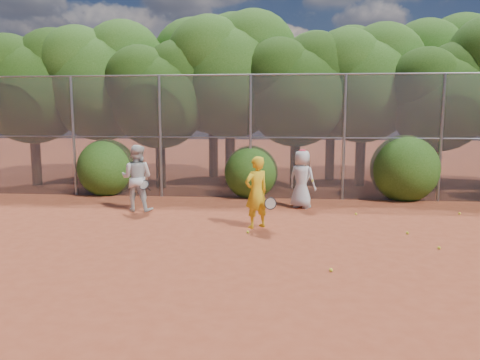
# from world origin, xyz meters

# --- Properties ---
(ground) EXTENTS (80.00, 80.00, 0.00)m
(ground) POSITION_xyz_m (0.00, 0.00, 0.00)
(ground) COLOR #923A21
(ground) RESTS_ON ground
(fence_back) EXTENTS (20.05, 0.09, 4.03)m
(fence_back) POSITION_xyz_m (-0.12, 6.00, 2.05)
(fence_back) COLOR gray
(fence_back) RESTS_ON ground
(tree_0) EXTENTS (4.38, 3.81, 6.00)m
(tree_0) POSITION_xyz_m (-9.44, 8.04, 3.93)
(tree_0) COLOR black
(tree_0) RESTS_ON ground
(tree_1) EXTENTS (4.64, 4.03, 6.35)m
(tree_1) POSITION_xyz_m (-6.94, 8.54, 4.16)
(tree_1) COLOR black
(tree_1) RESTS_ON ground
(tree_2) EXTENTS (3.99, 3.47, 5.47)m
(tree_2) POSITION_xyz_m (-4.45, 7.83, 3.58)
(tree_2) COLOR black
(tree_2) RESTS_ON ground
(tree_3) EXTENTS (4.89, 4.26, 6.70)m
(tree_3) POSITION_xyz_m (-1.94, 8.84, 4.40)
(tree_3) COLOR black
(tree_3) RESTS_ON ground
(tree_4) EXTENTS (4.19, 3.64, 5.73)m
(tree_4) POSITION_xyz_m (0.55, 8.24, 3.76)
(tree_4) COLOR black
(tree_4) RESTS_ON ground
(tree_5) EXTENTS (4.51, 3.92, 6.17)m
(tree_5) POSITION_xyz_m (3.06, 9.04, 4.05)
(tree_5) COLOR black
(tree_5) RESTS_ON ground
(tree_6) EXTENTS (3.86, 3.36, 5.29)m
(tree_6) POSITION_xyz_m (5.55, 8.03, 3.47)
(tree_6) COLOR black
(tree_6) RESTS_ON ground
(tree_9) EXTENTS (4.83, 4.20, 6.62)m
(tree_9) POSITION_xyz_m (-7.94, 10.84, 4.34)
(tree_9) COLOR black
(tree_9) RESTS_ON ground
(tree_10) EXTENTS (5.15, 4.48, 7.06)m
(tree_10) POSITION_xyz_m (-2.93, 11.05, 4.63)
(tree_10) COLOR black
(tree_10) RESTS_ON ground
(tree_11) EXTENTS (4.64, 4.03, 6.35)m
(tree_11) POSITION_xyz_m (2.06, 10.64, 4.16)
(tree_11) COLOR black
(tree_11) RESTS_ON ground
(tree_12) EXTENTS (5.02, 4.37, 6.88)m
(tree_12) POSITION_xyz_m (6.56, 11.24, 4.51)
(tree_12) COLOR black
(tree_12) RESTS_ON ground
(bush_0) EXTENTS (2.00, 2.00, 2.00)m
(bush_0) POSITION_xyz_m (-6.00, 6.30, 1.00)
(bush_0) COLOR #254D13
(bush_0) RESTS_ON ground
(bush_1) EXTENTS (1.80, 1.80, 1.80)m
(bush_1) POSITION_xyz_m (-1.00, 6.30, 0.90)
(bush_1) COLOR #254D13
(bush_1) RESTS_ON ground
(bush_2) EXTENTS (2.20, 2.20, 2.20)m
(bush_2) POSITION_xyz_m (4.00, 6.30, 1.10)
(bush_2) COLOR #254D13
(bush_2) RESTS_ON ground
(player_yellow) EXTENTS (0.89, 0.73, 1.76)m
(player_yellow) POSITION_xyz_m (-0.55, 1.97, 0.88)
(player_yellow) COLOR yellow
(player_yellow) RESTS_ON ground
(player_teen) EXTENTS (1.00, 0.90, 1.75)m
(player_teen) POSITION_xyz_m (0.64, 4.52, 0.87)
(player_teen) COLOR silver
(player_teen) RESTS_ON ground
(player_white) EXTENTS (0.97, 0.83, 1.90)m
(player_white) POSITION_xyz_m (-4.08, 3.66, 0.95)
(player_white) COLOR silver
(player_white) RESTS_ON ground
(ball_0) EXTENTS (0.07, 0.07, 0.07)m
(ball_0) POSITION_xyz_m (3.33, 0.49, 0.03)
(ball_0) COLOR yellow
(ball_0) RESTS_ON ground
(ball_1) EXTENTS (0.07, 0.07, 0.07)m
(ball_1) POSITION_xyz_m (2.99, 1.66, 0.03)
(ball_1) COLOR yellow
(ball_1) RESTS_ON ground
(ball_2) EXTENTS (0.07, 0.07, 0.07)m
(ball_2) POSITION_xyz_m (0.98, -1.12, 0.03)
(ball_2) COLOR yellow
(ball_2) RESTS_ON ground
(ball_4) EXTENTS (0.07, 0.07, 0.07)m
(ball_4) POSITION_xyz_m (-0.71, 1.39, 0.03)
(ball_4) COLOR yellow
(ball_4) RESTS_ON ground
(ball_5) EXTENTS (0.07, 0.07, 0.07)m
(ball_5) POSITION_xyz_m (2.11, 3.65, 0.03)
(ball_5) COLOR yellow
(ball_5) RESTS_ON ground
(ball_6) EXTENTS (0.07, 0.07, 0.07)m
(ball_6) POSITION_xyz_m (4.97, 4.00, 0.03)
(ball_6) COLOR yellow
(ball_6) RESTS_ON ground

